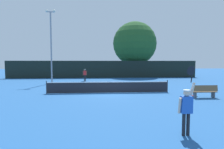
% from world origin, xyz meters
% --- Properties ---
extents(ground_plane, '(120.00, 120.00, 0.00)m').
position_xyz_m(ground_plane, '(0.00, 0.00, 0.00)').
color(ground_plane, '#235693').
extents(tennis_net, '(10.39, 0.08, 1.07)m').
position_xyz_m(tennis_net, '(0.00, 0.00, 0.51)').
color(tennis_net, '#232328').
rests_on(tennis_net, ground).
extents(perimeter_fence, '(32.03, 0.12, 2.89)m').
position_xyz_m(perimeter_fence, '(0.00, 15.06, 1.45)').
color(perimeter_fence, black).
rests_on(perimeter_fence, ground).
extents(player_serving, '(0.68, 0.39, 2.48)m').
position_xyz_m(player_serving, '(2.29, -9.11, 1.08)').
color(player_serving, blue).
rests_on(player_serving, ground).
extents(player_receiving, '(0.57, 0.25, 1.69)m').
position_xyz_m(player_receiving, '(-2.77, 10.02, 1.04)').
color(player_receiving, red).
rests_on(player_receiving, ground).
extents(tennis_ball, '(0.07, 0.07, 0.07)m').
position_xyz_m(tennis_ball, '(1.23, 3.17, 0.03)').
color(tennis_ball, '#CCE033').
rests_on(tennis_ball, ground).
extents(spare_racket, '(0.28, 0.52, 0.04)m').
position_xyz_m(spare_racket, '(6.54, -1.87, 0.02)').
color(spare_racket, black).
rests_on(spare_racket, ground).
extents(courtside_bench, '(1.80, 0.44, 0.95)m').
position_xyz_m(courtside_bench, '(6.90, -2.68, 0.48)').
color(courtside_bench, brown).
rests_on(courtside_bench, ground).
extents(light_pole, '(1.18, 0.28, 9.07)m').
position_xyz_m(light_pole, '(-6.71, 7.74, 5.11)').
color(light_pole, gray).
rests_on(light_pole, ground).
extents(large_tree, '(8.13, 8.13, 10.22)m').
position_xyz_m(large_tree, '(5.92, 18.50, 6.14)').
color(large_tree, brown).
rests_on(large_tree, ground).
extents(parked_car_near, '(2.49, 4.43, 1.69)m').
position_xyz_m(parked_car_near, '(-7.98, 22.83, 0.78)').
color(parked_car_near, navy).
rests_on(parked_car_near, ground).
extents(parked_car_mid, '(2.06, 4.27, 1.69)m').
position_xyz_m(parked_car_mid, '(6.75, 22.58, 0.78)').
color(parked_car_mid, white).
rests_on(parked_car_mid, ground).
extents(parked_car_far, '(2.26, 4.35, 1.69)m').
position_xyz_m(parked_car_far, '(10.48, 23.25, 0.78)').
color(parked_car_far, white).
rests_on(parked_car_far, ground).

